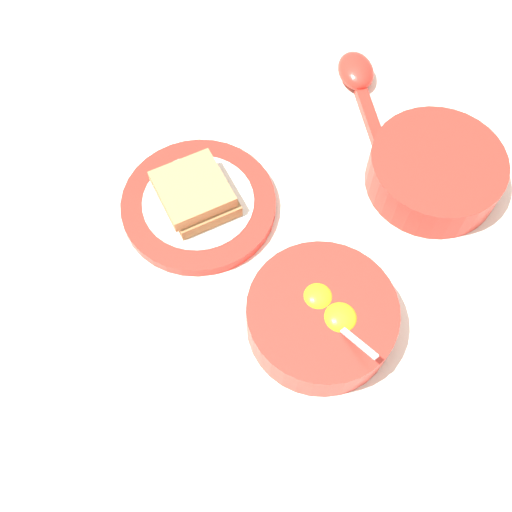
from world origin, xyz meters
TOP-DOWN VIEW (x-y plane):
  - ground_plane at (0.00, 0.00)m, footprint 3.00×3.00m
  - egg_bowl at (0.08, 0.17)m, footprint 0.18×0.18m
  - toast_plate at (0.10, -0.06)m, footprint 0.21×0.21m
  - toast_sandwich at (0.11, -0.06)m, footprint 0.10×0.11m
  - soup_spoon at (-0.21, -0.10)m, footprint 0.10×0.17m
  - congee_bowl at (-0.18, 0.09)m, footprint 0.18×0.18m

SIDE VIEW (x-z plane):
  - ground_plane at x=0.00m, z-range 0.00..0.00m
  - toast_plate at x=0.10m, z-range 0.00..0.02m
  - soup_spoon at x=-0.21m, z-range 0.00..0.03m
  - egg_bowl at x=0.08m, z-range -0.01..0.07m
  - congee_bowl at x=-0.18m, z-range 0.00..0.06m
  - toast_sandwich at x=0.11m, z-range 0.02..0.05m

